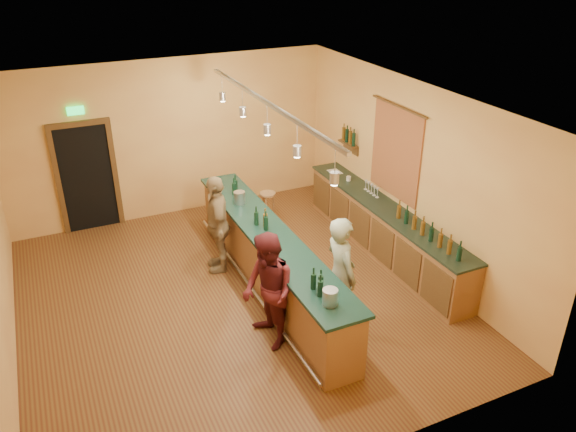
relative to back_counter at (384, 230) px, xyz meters
name	(u,v)px	position (x,y,z in m)	size (l,w,h in m)	color
floor	(234,297)	(-2.97, -0.18, -0.49)	(7.00, 7.00, 0.00)	#5D2D1A
ceiling	(224,103)	(-2.97, -0.18, 2.71)	(6.50, 7.00, 0.02)	silver
wall_back	(171,139)	(-2.97, 3.32, 1.11)	(6.50, 0.02, 3.20)	tan
wall_front	(347,349)	(-2.97, -3.68, 1.11)	(6.50, 0.02, 3.20)	tan
wall_right	(409,174)	(0.28, -0.18, 1.11)	(0.02, 7.00, 3.20)	tan
doorway	(87,175)	(-4.67, 3.30, 0.64)	(1.15, 0.09, 2.48)	black
tapestry	(396,153)	(0.26, 0.22, 1.36)	(0.03, 1.40, 1.60)	maroon
bottle_shelf	(349,138)	(0.20, 1.72, 1.18)	(0.17, 0.55, 0.54)	#482B15
back_counter	(384,230)	(0.00, 0.00, 0.00)	(0.60, 4.55, 1.27)	brown
tasting_bar	(269,256)	(-2.33, -0.18, 0.12)	(0.73, 5.10, 1.38)	brown
pendant_track	(267,113)	(-2.33, -0.18, 2.50)	(0.11, 4.60, 0.50)	silver
bartender	(341,274)	(-1.78, -1.51, 0.41)	(0.66, 0.43, 1.80)	gray
customer_a	(268,291)	(-2.88, -1.44, 0.38)	(0.84, 0.66, 1.73)	#59191E
customer_b	(217,224)	(-2.88, 0.78, 0.38)	(1.02, 0.43, 1.74)	#997A51
bar_stool	(268,199)	(-1.43, 2.02, 0.03)	(0.32, 0.32, 0.66)	olive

